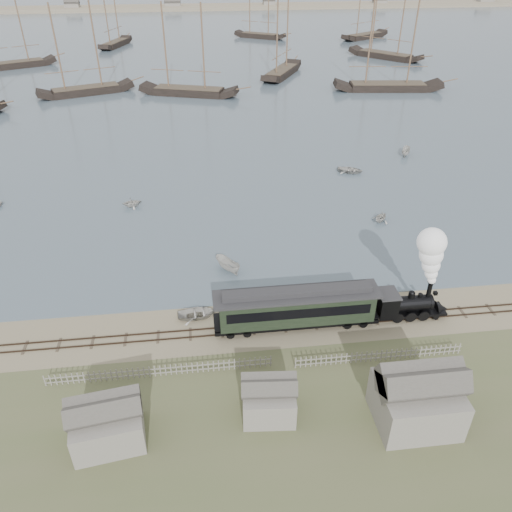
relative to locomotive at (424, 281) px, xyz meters
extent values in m
plane|color=gray|center=(-18.21, 2.00, -4.27)|extent=(600.00, 600.00, 0.00)
cube|color=#4C5C6D|center=(-18.21, 172.00, -4.24)|extent=(600.00, 336.00, 0.06)
cube|color=#34261C|center=(-18.21, -0.50, -4.17)|extent=(120.00, 0.08, 0.12)
cube|color=#34261C|center=(-18.21, 0.50, -4.17)|extent=(120.00, 0.08, 0.12)
cube|color=#45392C|center=(-18.21, 0.00, -4.24)|extent=(120.00, 1.80, 0.06)
cube|color=tan|center=(-18.21, 252.00, -4.27)|extent=(500.00, 20.00, 1.80)
cube|color=black|center=(-0.75, 0.00, -3.57)|extent=(6.73, 1.98, 0.25)
cylinder|color=black|center=(-1.15, 0.00, -2.58)|extent=(4.16, 1.49, 1.49)
cube|color=black|center=(-3.33, 0.00, -2.38)|extent=(1.78, 2.18, 2.28)
cube|color=#2E2E30|center=(-3.33, 0.00, -1.19)|extent=(1.98, 2.38, 0.12)
cylinder|color=black|center=(0.73, 0.00, -1.24)|extent=(0.44, 0.44, 1.58)
sphere|color=black|center=(-0.95, 0.00, -1.42)|extent=(0.63, 0.63, 0.63)
cone|color=black|center=(2.41, 0.00, -3.67)|extent=(1.39, 1.98, 1.98)
cube|color=black|center=(1.42, 0.00, -1.59)|extent=(0.35, 0.35, 0.35)
cube|color=black|center=(-12.15, 0.00, -3.50)|extent=(15.57, 2.56, 0.39)
cube|color=black|center=(-12.15, 0.00, -1.94)|extent=(14.46, 2.78, 2.78)
cube|color=black|center=(-12.15, -1.41, -1.67)|extent=(13.35, 0.06, 1.00)
cube|color=black|center=(-12.15, 1.41, -1.67)|extent=(13.35, 0.06, 1.00)
cube|color=#2E2E30|center=(-12.15, 0.00, -0.50)|extent=(15.57, 3.00, 0.20)
cube|color=#2E2E30|center=(-12.15, 0.00, -0.17)|extent=(13.90, 1.33, 0.50)
imported|color=#BAB8B1|center=(-21.47, 2.56, -3.88)|extent=(3.02, 4.03, 0.79)
imported|color=#BAB8B1|center=(-29.86, 27.39, -3.52)|extent=(2.71, 3.00, 1.38)
imported|color=#BAB8B1|center=(-17.93, 10.14, -3.51)|extent=(3.71, 3.31, 1.40)
imported|color=#BAB8B1|center=(3.40, 35.34, -3.80)|extent=(4.28, 4.85, 0.83)
imported|color=#BAB8B1|center=(2.82, 19.11, -3.52)|extent=(3.46, 3.47, 1.39)
imported|color=#BAB8B1|center=(14.80, 41.30, -3.56)|extent=(3.56, 2.69, 1.30)
camera|label=1|loc=(-20.39, -36.02, 27.29)|focal=35.00mm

